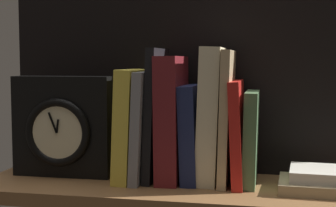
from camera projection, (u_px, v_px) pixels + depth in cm
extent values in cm
cube|color=brown|center=(186.00, 190.00, 94.93)|extent=(78.93, 24.76, 2.50)
cube|color=black|center=(196.00, 81.00, 104.74)|extent=(78.93, 1.20, 37.64)
cube|color=gold|center=(132.00, 124.00, 99.06)|extent=(3.96, 16.12, 21.47)
cube|color=gray|center=(146.00, 125.00, 98.52)|extent=(2.76, 16.60, 21.02)
cube|color=black|center=(156.00, 114.00, 97.91)|extent=(2.62, 13.46, 25.47)
cube|color=maroon|center=(172.00, 119.00, 97.32)|extent=(4.45, 14.32, 23.94)
cube|color=#192147|center=(192.00, 133.00, 96.76)|extent=(3.67, 12.97, 18.51)
cube|color=beige|center=(211.00, 115.00, 95.71)|extent=(4.60, 12.14, 25.68)
cube|color=tan|center=(227.00, 117.00, 95.13)|extent=(2.21, 14.07, 25.03)
cube|color=red|center=(238.00, 132.00, 94.93)|extent=(2.90, 15.17, 19.42)
cube|color=#476B44|center=(251.00, 138.00, 94.51)|extent=(2.65, 13.02, 17.40)
cube|color=black|center=(64.00, 126.00, 101.49)|extent=(20.01, 5.44, 20.01)
torus|color=black|center=(58.00, 133.00, 98.53)|extent=(13.49, 1.66, 13.49)
cylinder|color=beige|center=(58.00, 133.00, 98.53)|extent=(10.88, 0.60, 10.88)
cube|color=black|center=(57.00, 126.00, 97.89)|extent=(0.67, 0.30, 2.68)
cube|color=black|center=(53.00, 123.00, 98.03)|extent=(1.85, 0.30, 4.07)
torus|color=black|center=(58.00, 93.00, 98.27)|extent=(2.44, 0.44, 2.44)
cube|color=#9E8966|center=(323.00, 186.00, 89.10)|extent=(15.81, 12.03, 1.97)
cube|color=beige|center=(330.00, 174.00, 89.55)|extent=(14.44, 11.22, 1.99)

